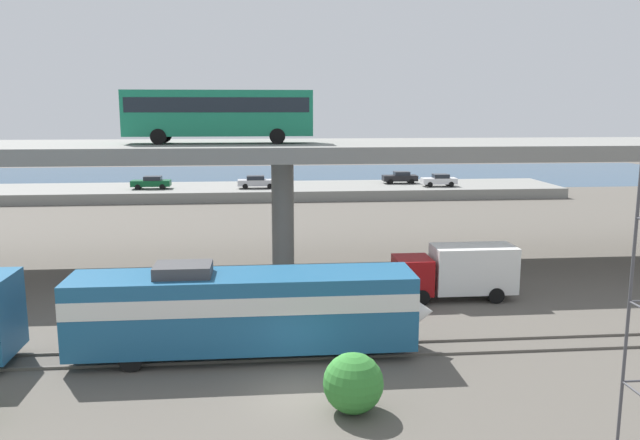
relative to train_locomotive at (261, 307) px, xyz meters
name	(u,v)px	position (x,y,z in m)	size (l,w,h in m)	color
ground_plane	(302,393)	(1.55, -4.00, -2.19)	(260.00, 260.00, 0.00)	#565149
rail_strip_near	(298,359)	(1.55, -0.78, -2.13)	(110.00, 0.12, 0.12)	#59544C
rail_strip_far	(296,346)	(1.55, 0.78, -2.13)	(110.00, 0.12, 0.12)	#59544C
train_locomotive	(261,307)	(0.00, 0.00, 0.00)	(15.79, 3.04, 4.18)	#1E5984
highway_overpass	(282,153)	(1.55, 16.00, 5.53)	(96.00, 10.96, 8.41)	gray
transit_bus_on_overpass	(219,111)	(-2.55, 15.45, 8.28)	(12.00, 2.68, 3.40)	#197A56
service_truck_west	(458,270)	(11.12, 7.42, -0.56)	(6.80, 2.46, 3.04)	maroon
pier_parking_lot	(273,191)	(1.55, 51.00, -1.59)	(69.86, 11.09, 1.21)	gray
parked_car_0	(151,182)	(-12.77, 49.69, -0.21)	(4.54, 1.85, 1.50)	#0C4C26
parked_car_1	(439,180)	(21.72, 48.91, -0.21)	(4.22, 1.85, 1.50)	silver
parked_car_2	(257,182)	(-0.34, 49.12, -0.21)	(4.67, 1.83, 1.50)	#B7B7BC
parked_car_3	(400,177)	(17.66, 52.40, -0.21)	(4.34, 1.88, 1.50)	black
harbor_water	(270,176)	(1.55, 74.00, -2.19)	(140.00, 36.00, 0.01)	navy
shrub_right	(353,383)	(3.25, -5.66, -1.11)	(2.17, 2.17, 2.17)	#348232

